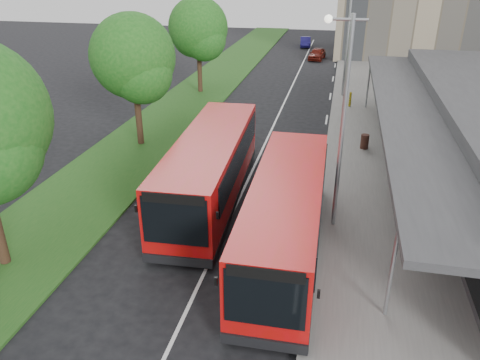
# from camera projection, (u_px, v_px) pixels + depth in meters

# --- Properties ---
(ground) EXTENTS (120.00, 120.00, 0.00)m
(ground) POSITION_uv_depth(u_px,v_px,m) (219.00, 241.00, 17.84)
(ground) COLOR black
(ground) RESTS_ON ground
(pavement) EXTENTS (5.00, 80.00, 0.15)m
(pavement) POSITION_uv_depth(u_px,v_px,m) (366.00, 105.00, 34.32)
(pavement) COLOR slate
(pavement) RESTS_ON ground
(grass_verge) EXTENTS (5.00, 80.00, 0.10)m
(grass_verge) POSITION_uv_depth(u_px,v_px,m) (197.00, 95.00, 36.82)
(grass_verge) COLOR #1A4A17
(grass_verge) RESTS_ON ground
(lane_centre_line) EXTENTS (0.12, 70.00, 0.01)m
(lane_centre_line) POSITION_uv_depth(u_px,v_px,m) (276.00, 121.00, 31.08)
(lane_centre_line) COLOR silver
(lane_centre_line) RESTS_ON ground
(kerb_dashes) EXTENTS (0.12, 56.00, 0.01)m
(kerb_dashes) POSITION_uv_depth(u_px,v_px,m) (329.00, 107.00, 33.98)
(kerb_dashes) COLOR silver
(kerb_dashes) RESTS_ON ground
(tree_mid) EXTENTS (4.58, 4.58, 7.34)m
(tree_mid) POSITION_uv_depth(u_px,v_px,m) (134.00, 62.00, 25.14)
(tree_mid) COLOR #302013
(tree_mid) RESTS_ON ground
(tree_far) EXTENTS (4.56, 4.56, 7.30)m
(tree_far) POSITION_uv_depth(u_px,v_px,m) (198.00, 32.00, 35.75)
(tree_far) COLOR #302013
(tree_far) RESTS_ON ground
(lamp_post_near) EXTENTS (1.44, 0.28, 8.00)m
(lamp_post_near) POSITION_uv_depth(u_px,v_px,m) (341.00, 114.00, 16.80)
(lamp_post_near) COLOR #989BA0
(lamp_post_near) RESTS_ON pavement
(lamp_post_far) EXTENTS (1.44, 0.28, 8.00)m
(lamp_post_far) POSITION_uv_depth(u_px,v_px,m) (347.00, 34.00, 34.46)
(lamp_post_far) COLOR #989BA0
(lamp_post_far) RESTS_ON pavement
(bus_main) EXTENTS (2.75, 10.17, 2.86)m
(bus_main) POSITION_uv_depth(u_px,v_px,m) (286.00, 217.00, 16.58)
(bus_main) COLOR #B1090E
(bus_main) RESTS_ON ground
(bus_second) EXTENTS (3.19, 10.67, 2.99)m
(bus_second) POSITION_uv_depth(u_px,v_px,m) (210.00, 169.00, 20.20)
(bus_second) COLOR #B1090E
(bus_second) RESTS_ON ground
(litter_bin) EXTENTS (0.53, 0.53, 0.80)m
(litter_bin) POSITION_uv_depth(u_px,v_px,m) (365.00, 142.00, 26.02)
(litter_bin) COLOR #3A1F17
(litter_bin) RESTS_ON pavement
(bollard) EXTENTS (0.17, 0.17, 1.03)m
(bollard) POSITION_uv_depth(u_px,v_px,m) (350.00, 99.00, 33.41)
(bollard) COLOR yellow
(bollard) RESTS_ON pavement
(car_near) EXTENTS (1.90, 3.74, 1.22)m
(car_near) POSITION_uv_depth(u_px,v_px,m) (317.00, 54.00, 49.76)
(car_near) COLOR #56120C
(car_near) RESTS_ON ground
(car_far) EXTENTS (1.56, 3.57, 1.14)m
(car_far) POSITION_uv_depth(u_px,v_px,m) (305.00, 42.00, 57.13)
(car_far) COLOR navy
(car_far) RESTS_ON ground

